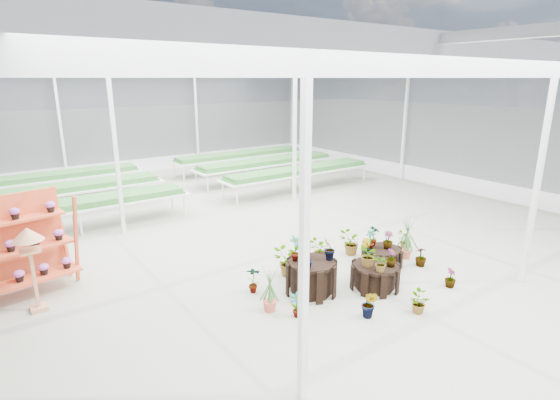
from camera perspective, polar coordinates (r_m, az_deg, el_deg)
ground_plane at (r=10.86m, az=2.13°, el=-7.08°), size 24.00×24.00×0.00m
greenhouse_shell at (r=10.21m, az=2.26°, el=4.65°), size 18.00×24.00×4.50m
steel_frame at (r=10.21m, az=2.26°, el=4.65°), size 18.00×24.00×4.50m
nursery_benches at (r=16.74m, az=-13.13°, el=2.21°), size 16.00×7.00×0.84m
plinth_tall at (r=8.91m, az=4.12°, el=-10.03°), size 1.29×1.29×0.68m
plinth_mid at (r=9.32m, az=12.28°, el=-9.72°), size 1.23×1.23×0.51m
plinth_low at (r=10.46m, az=13.14°, el=-7.22°), size 1.19×1.19×0.41m
shelf_rack at (r=10.05m, az=-30.54°, el=-5.22°), size 2.01×1.29×1.98m
bird_table at (r=9.26m, az=-29.57°, el=-7.92°), size 0.45×0.45×1.63m
nursery_plants at (r=9.67m, az=8.79°, el=-7.23°), size 4.90×3.28×1.23m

